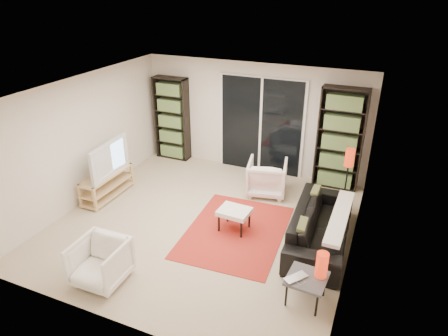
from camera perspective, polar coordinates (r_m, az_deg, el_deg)
The scene contains 20 objects.
floor at distance 7.22m, azimuth -2.79°, elevation -7.79°, with size 5.00×5.00×0.00m, color beige.
wall_back at distance 8.80m, azimuth 4.17°, elevation 7.15°, with size 5.00×0.02×2.40m, color silver.
wall_front at distance 4.83m, azimuth -16.28°, elevation -10.59°, with size 5.00×0.02×2.40m, color silver.
wall_left at distance 7.99m, azimuth -19.39°, elevation 3.79°, with size 0.02×5.00×2.40m, color silver.
wall_right at distance 6.07m, azimuth 18.76°, elevation -3.02°, with size 0.02×5.00×2.40m, color silver.
ceiling at distance 6.24m, azimuth -3.26°, elevation 10.97°, with size 5.00×5.00×0.02m, color white.
sliding_door at distance 8.75m, azimuth 5.30°, elevation 5.98°, with size 1.92×0.08×2.16m.
bookshelf_left at distance 9.50m, azimuth -7.45°, elevation 6.99°, with size 0.80×0.30×1.95m.
bookshelf_right at distance 8.31m, azimuth 16.23°, elevation 3.94°, with size 0.90×0.30×2.10m.
tv_stand at distance 8.25m, azimuth -16.33°, elevation -2.24°, with size 0.40×1.25×0.50m.
tv at distance 8.00m, azimuth -16.72°, elevation 1.37°, with size 1.17×0.15×0.67m, color black.
rug at distance 6.98m, azimuth 1.67°, elevation -9.02°, with size 1.61×2.18×0.01m, color #AE271D.
sofa at distance 6.75m, azimuth 13.70°, elevation -7.99°, with size 2.19×0.86×0.64m, color black.
armchair_back at distance 8.04m, azimuth 6.15°, elevation -1.33°, with size 0.75×0.77×0.70m, color white.
armchair_front at distance 6.06m, azimuth -17.25°, elevation -12.73°, with size 0.70×0.72×0.65m, color white.
ottoman at distance 6.85m, azimuth 1.49°, elevation -6.38°, with size 0.55×0.46×0.40m.
side_table at distance 5.58m, azimuth 11.74°, elevation -15.37°, with size 0.54×0.54×0.40m.
laptop at distance 5.48m, azimuth 10.53°, elevation -15.43°, with size 0.33×0.21×0.03m, color silver.
table_lamp at distance 5.51m, azimuth 13.79°, elevation -13.27°, with size 0.16×0.16×0.36m, color red.
floor_lamp at distance 7.53m, azimuth 17.37°, elevation 0.44°, with size 0.18×0.18×1.23m.
Camera 1 is at (2.69, -5.40, 3.97)m, focal length 32.00 mm.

